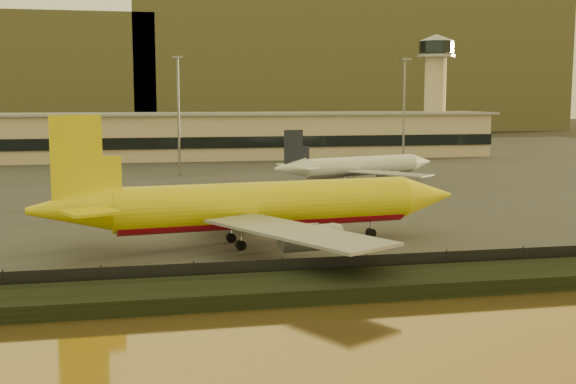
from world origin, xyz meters
name	(u,v)px	position (x,y,z in m)	size (l,w,h in m)	color
ground	(312,252)	(0.00, 0.00, 0.00)	(900.00, 900.00, 0.00)	black
embankment	(358,285)	(0.00, -17.00, 0.70)	(320.00, 7.00, 1.40)	black
tarmac	(218,169)	(0.00, 95.00, 0.10)	(320.00, 220.00, 0.20)	#2D2D2D
perimeter_fence	(345,268)	(0.00, -13.00, 1.30)	(300.00, 0.05, 2.20)	black
terminal_building	(153,137)	(-14.52, 125.55, 6.25)	(202.00, 25.00, 12.60)	tan
control_tower	(435,82)	(70.00, 131.00, 21.66)	(11.20, 11.20, 35.50)	tan
apron_light_masts	(298,104)	(15.00, 75.00, 15.70)	(152.20, 12.20, 25.40)	slate
distant_hills	(133,71)	(-20.74, 340.00, 31.39)	(470.00, 160.00, 70.00)	brown
dhl_cargo_jet	(258,206)	(-5.31, 4.39, 4.67)	(50.18, 48.83, 14.98)	#DBC60B
white_narrowbody_jet	(358,167)	(23.84, 60.37, 3.42)	(36.59, 34.75, 10.79)	silver
gse_vehicle_yellow	(365,203)	(14.98, 27.75, 1.01)	(3.58, 1.61, 1.61)	#DBC60B
gse_vehicle_white	(210,201)	(-7.89, 34.53, 1.15)	(4.21, 1.89, 1.89)	silver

